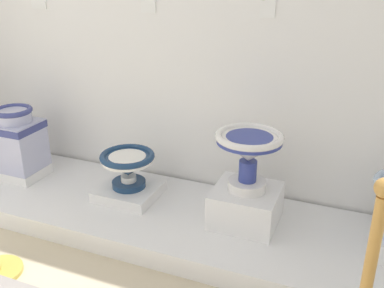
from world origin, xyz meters
name	(u,v)px	position (x,y,z in m)	size (l,w,h in m)	color
display_platform	(182,221)	(1.92, 2.62, 0.06)	(3.44, 0.87, 0.13)	white
plinth_block_squat_floral	(23,171)	(0.61, 2.66, 0.16)	(0.33, 0.30, 0.07)	white
antique_toilet_squat_floral	(17,138)	(0.61, 2.66, 0.43)	(0.33, 0.30, 0.46)	#B4B7D8
plinth_block_tall_cobalt	(129,191)	(1.50, 2.69, 0.16)	(0.39, 0.38, 0.08)	white
antique_toilet_tall_cobalt	(128,165)	(1.50, 2.69, 0.36)	(0.36, 0.36, 0.24)	navy
plinth_block_broad_patterned	(246,206)	(2.32, 2.68, 0.24)	(0.39, 0.38, 0.22)	white
antique_toilet_broad_patterned	(249,149)	(2.32, 2.68, 0.61)	(0.40, 0.40, 0.36)	white
info_placard_second	(148,3)	(1.49, 3.07, 1.36)	(0.11, 0.01, 0.12)	white
info_placard_third	(268,5)	(2.29, 3.07, 1.37)	(0.09, 0.01, 0.14)	white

